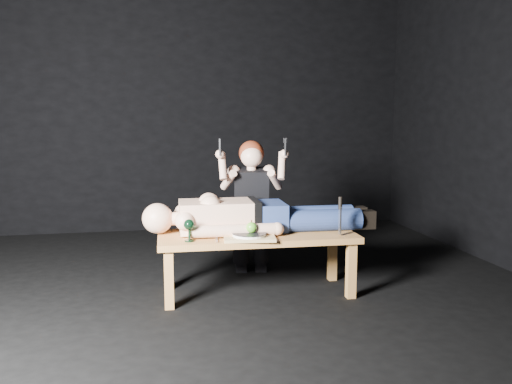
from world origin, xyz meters
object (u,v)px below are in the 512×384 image
(kneeling_woman, at_px, (251,205))
(carving_knife, at_px, (340,216))
(table, at_px, (257,264))
(serving_tray, at_px, (249,237))
(goblet, at_px, (189,230))
(lying_man, at_px, (261,212))

(kneeling_woman, distance_m, carving_knife, 0.88)
(table, xyz_separation_m, kneeling_woman, (0.05, 0.53, 0.35))
(serving_tray, bearing_deg, goblet, 179.29)
(table, relative_size, goblet, 9.28)
(kneeling_woman, distance_m, serving_tray, 0.71)
(carving_knife, bearing_deg, table, 164.09)
(table, distance_m, serving_tray, 0.29)
(table, height_order, kneeling_woman, kneeling_woman)
(lying_man, bearing_deg, carving_knife, -27.43)
(kneeling_woman, relative_size, goblet, 7.38)
(lying_man, distance_m, kneeling_woman, 0.43)
(serving_tray, bearing_deg, lying_man, 62.13)
(goblet, bearing_deg, lying_man, 24.81)
(serving_tray, height_order, carving_knife, carving_knife)
(goblet, xyz_separation_m, carving_knife, (1.07, -0.03, 0.06))
(kneeling_woman, bearing_deg, table, -87.37)
(lying_man, distance_m, carving_knife, 0.59)
(kneeling_woman, xyz_separation_m, goblet, (-0.56, -0.68, -0.04))
(serving_tray, distance_m, goblet, 0.42)
(goblet, distance_m, carving_knife, 1.07)
(goblet, bearing_deg, kneeling_woman, 50.64)
(lying_man, xyz_separation_m, serving_tray, (-0.14, -0.26, -0.13))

